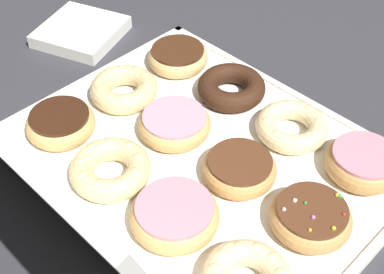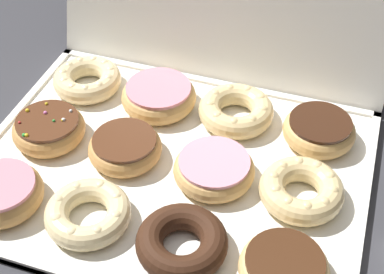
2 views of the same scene
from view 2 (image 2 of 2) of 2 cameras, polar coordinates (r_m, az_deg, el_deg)
ground_plane at (r=0.84m, az=-2.23°, el=-3.53°), size 3.00×3.00×0.00m
donut_box at (r=0.83m, az=-2.23°, el=-3.28°), size 0.57×0.43×0.01m
pink_frosted_donut_0 at (r=0.81m, az=-18.60°, el=-5.37°), size 0.11×0.11×0.04m
cruller_donut_1 at (r=0.76m, az=-10.44°, el=-7.55°), size 0.12×0.12×0.03m
chocolate_cake_ring_donut_2 at (r=0.72m, az=-1.03°, el=-10.55°), size 0.12×0.12×0.04m
chocolate_frosted_donut_3 at (r=0.71m, az=9.24°, el=-12.89°), size 0.11×0.11×0.04m
sprinkle_donut_4 at (r=0.89m, az=-14.31°, el=0.71°), size 0.11×0.11×0.04m
chocolate_frosted_donut_5 at (r=0.83m, az=-6.86°, el=-1.21°), size 0.11×0.11×0.04m
pink_frosted_donut_6 at (r=0.80m, az=2.22°, el=-3.26°), size 0.12×0.12×0.04m
cruller_donut_7 at (r=0.79m, az=10.97°, el=-5.20°), size 0.12×0.12×0.04m
cruller_donut_8 at (r=0.97m, az=-10.51°, el=5.76°), size 0.11×0.11×0.04m
pink_frosted_donut_9 at (r=0.92m, az=-3.36°, el=4.15°), size 0.12×0.12×0.04m
cruller_donut_10 at (r=0.90m, az=4.45°, el=2.71°), size 0.12×0.12×0.04m
chocolate_frosted_donut_11 at (r=0.88m, az=12.68°, el=0.70°), size 0.11×0.11×0.04m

